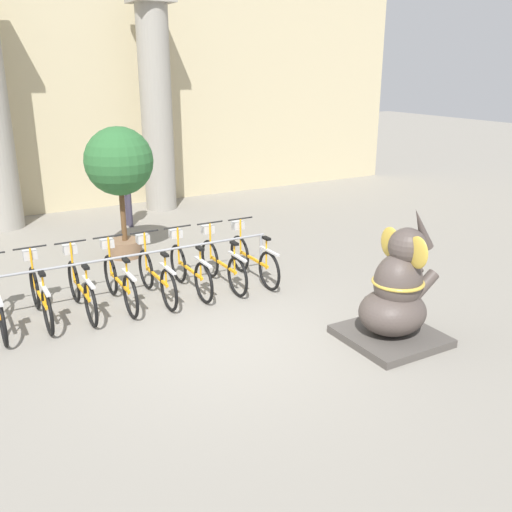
% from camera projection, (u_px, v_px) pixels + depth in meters
% --- Properties ---
extents(ground_plane, '(60.00, 60.00, 0.00)m').
position_uv_depth(ground_plane, '(226.00, 338.00, 7.94)').
color(ground_plane, gray).
extents(building_facade, '(20.00, 0.20, 6.00)m').
position_uv_depth(building_facade, '(68.00, 91.00, 14.07)').
color(building_facade, '#C6B78E').
rests_on(building_facade, ground_plane).
extents(column_right, '(0.99, 0.99, 5.16)m').
position_uv_depth(column_right, '(156.00, 106.00, 14.26)').
color(column_right, gray).
rests_on(column_right, ground_plane).
extents(bike_rack, '(4.74, 0.05, 0.77)m').
position_uv_depth(bike_rack, '(135.00, 262.00, 9.05)').
color(bike_rack, gray).
rests_on(bike_rack, ground_plane).
extents(bicycle_1, '(0.48, 1.73, 1.02)m').
position_uv_depth(bicycle_1, '(40.00, 295.00, 8.37)').
color(bicycle_1, black).
rests_on(bicycle_1, ground_plane).
extents(bicycle_2, '(0.48, 1.73, 1.02)m').
position_uv_depth(bicycle_2, '(81.00, 288.00, 8.63)').
color(bicycle_2, black).
rests_on(bicycle_2, ground_plane).
extents(bicycle_3, '(0.48, 1.73, 1.02)m').
position_uv_depth(bicycle_3, '(119.00, 281.00, 8.91)').
color(bicycle_3, black).
rests_on(bicycle_3, ground_plane).
extents(bicycle_4, '(0.48, 1.73, 1.02)m').
position_uv_depth(bicycle_4, '(156.00, 275.00, 9.16)').
color(bicycle_4, black).
rests_on(bicycle_4, ground_plane).
extents(bicycle_5, '(0.48, 1.73, 1.02)m').
position_uv_depth(bicycle_5, '(189.00, 268.00, 9.45)').
color(bicycle_5, black).
rests_on(bicycle_5, ground_plane).
extents(bicycle_6, '(0.48, 1.73, 1.02)m').
position_uv_depth(bicycle_6, '(222.00, 263.00, 9.70)').
color(bicycle_6, black).
rests_on(bicycle_6, ground_plane).
extents(bicycle_7, '(0.48, 1.73, 1.02)m').
position_uv_depth(bicycle_7, '(253.00, 258.00, 9.96)').
color(bicycle_7, black).
rests_on(bicycle_7, ground_plane).
extents(elephant_statue, '(1.24, 1.24, 1.86)m').
position_uv_depth(elephant_statue, '(396.00, 297.00, 7.70)').
color(elephant_statue, '#4C4742').
rests_on(elephant_statue, ground_plane).
extents(person_pedestrian, '(0.24, 0.47, 1.78)m').
position_uv_depth(person_pedestrian, '(127.00, 181.00, 13.09)').
color(person_pedestrian, '#383342').
rests_on(person_pedestrian, ground_plane).
extents(potted_tree, '(1.29, 1.29, 2.53)m').
position_uv_depth(potted_tree, '(119.00, 167.00, 10.75)').
color(potted_tree, brown).
rests_on(potted_tree, ground_plane).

